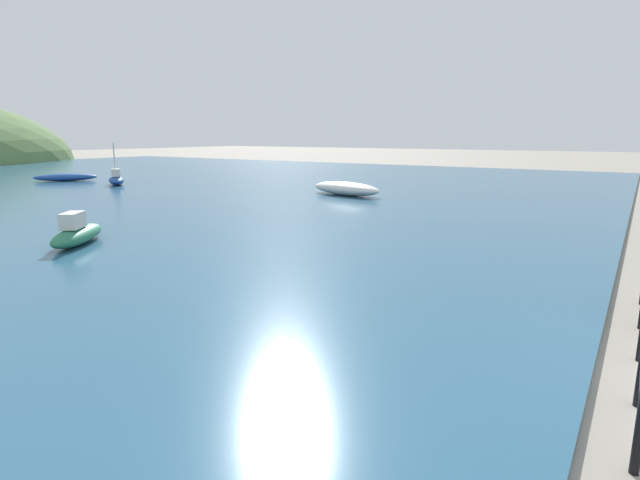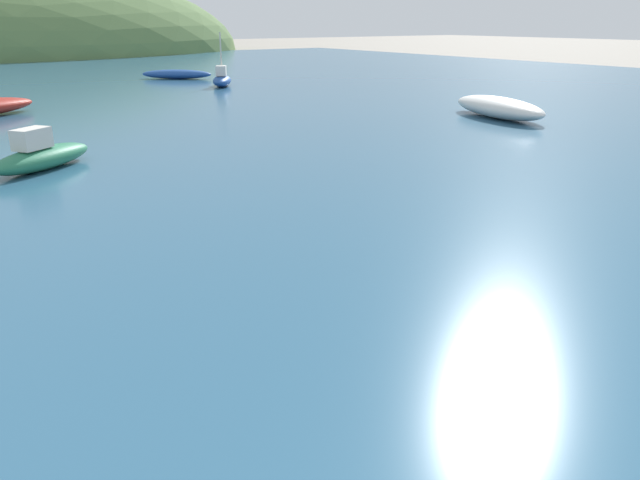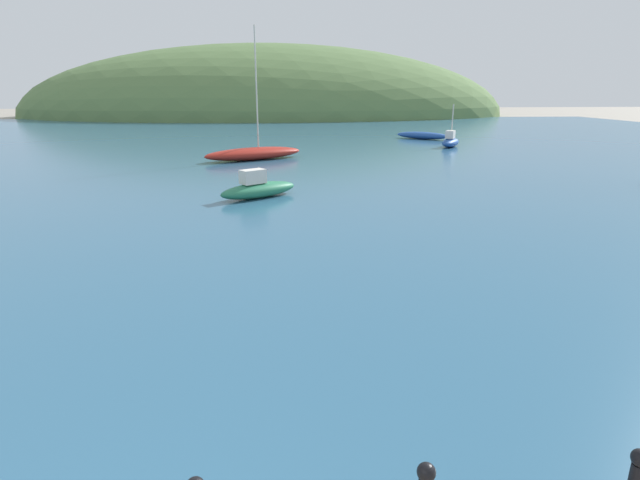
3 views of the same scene
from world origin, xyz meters
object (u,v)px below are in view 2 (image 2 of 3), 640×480
object	(u,v)px
boat_twin_mast	(499,107)
boat_mid_harbor	(41,156)
boat_blue_hull	(177,74)
boat_far_left	(222,79)

from	to	relation	value
boat_twin_mast	boat_mid_harbor	size ratio (longest dim) A/B	1.65
boat_twin_mast	boat_mid_harbor	bearing A→B (deg)	177.93
boat_blue_hull	boat_twin_mast	bearing A→B (deg)	-80.41
boat_twin_mast	boat_mid_harbor	xyz separation A→B (m)	(-14.11, 0.51, -0.04)
boat_twin_mast	boat_mid_harbor	distance (m)	14.12
boat_twin_mast	boat_blue_hull	size ratio (longest dim) A/B	1.25
boat_twin_mast	boat_mid_harbor	world-z (taller)	boat_mid_harbor
boat_blue_hull	boat_mid_harbor	bearing A→B (deg)	-119.74
boat_mid_harbor	boat_far_left	bearing A→B (deg)	51.44
boat_blue_hull	boat_mid_harbor	xyz separation A→B (m)	(-10.82, -18.94, 0.05)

